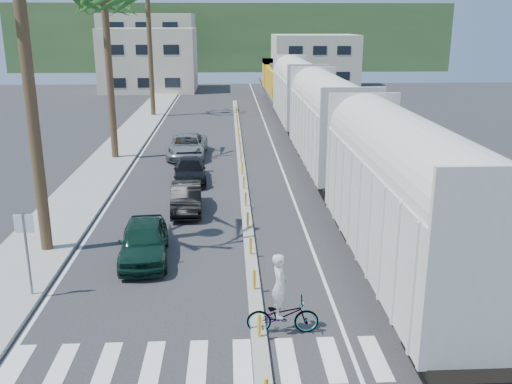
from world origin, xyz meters
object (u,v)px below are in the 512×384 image
(car_lead, at_px, (144,241))
(cyclist, at_px, (282,307))
(car_second, at_px, (187,198))
(street_sign, at_px, (26,242))

(car_lead, xyz_separation_m, cyclist, (4.74, -5.60, 0.04))
(car_lead, distance_m, car_second, 5.86)
(car_lead, relative_size, car_second, 1.11)
(street_sign, distance_m, car_second, 9.95)
(cyclist, bearing_deg, car_second, 18.89)
(car_lead, relative_size, cyclist, 1.86)
(car_second, xyz_separation_m, cyclist, (3.51, -11.33, 0.13))
(street_sign, bearing_deg, car_lead, 43.31)
(car_second, relative_size, cyclist, 1.68)
(street_sign, height_order, car_second, street_sign)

